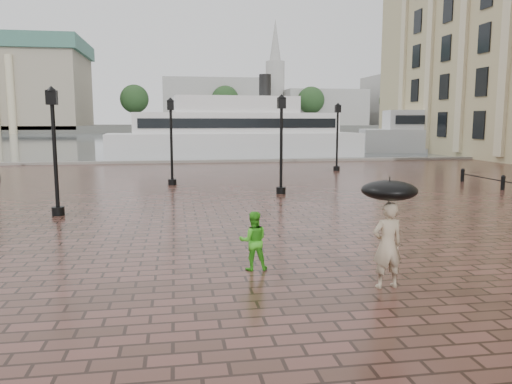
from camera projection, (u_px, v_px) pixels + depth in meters
ground at (280, 307)px, 9.03m from camera, size 300.00×300.00×0.00m
harbour_water at (184, 138)px, 98.93m from camera, size 240.00×240.00×0.00m
quay_edge at (198, 163)px, 40.30m from camera, size 80.00×0.60×0.30m
far_shore at (180, 128)px, 165.24m from camera, size 300.00×60.00×2.00m
distant_skyline at (330, 102)px, 161.89m from camera, size 102.50×22.00×33.00m
far_trees at (180, 99)px, 142.55m from camera, size 188.00×8.00×13.50m
street_lamps at (179, 141)px, 25.64m from camera, size 21.44×14.44×4.40m
adult_pedestrian at (387, 245)px, 9.99m from camera, size 0.67×0.46×1.76m
child_pedestrian at (253, 241)px, 11.23m from camera, size 0.67×0.53×1.34m
ferry_near at (236, 133)px, 45.99m from camera, size 23.45×6.96×7.60m
ferry_far at (482, 129)px, 53.62m from camera, size 26.20×12.18×8.36m
umbrella at (389, 190)px, 9.83m from camera, size 1.10×1.10×1.16m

